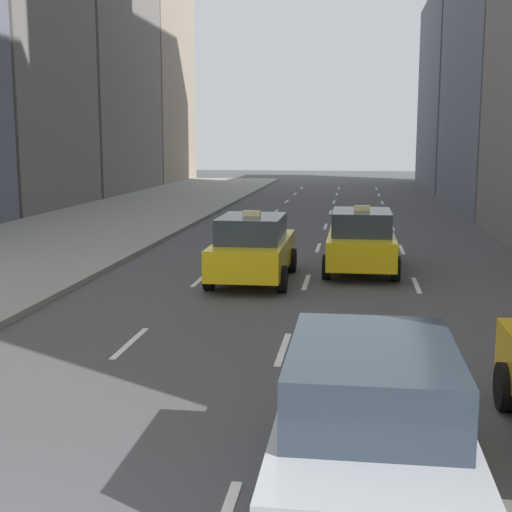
% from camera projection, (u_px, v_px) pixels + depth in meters
% --- Properties ---
extents(sidewalk_left, '(8.00, 66.00, 0.15)m').
position_uv_depth(sidewalk_left, '(115.00, 219.00, 32.45)').
color(sidewalk_left, gray).
rests_on(sidewalk_left, ground).
extents(lane_markings, '(5.72, 56.00, 0.01)m').
position_uv_depth(lane_markings, '(322.00, 236.00, 27.25)').
color(lane_markings, white).
rests_on(lane_markings, ground).
extents(taxi_lead, '(2.02, 4.40, 1.87)m').
position_uv_depth(taxi_lead, '(361.00, 240.00, 19.88)').
color(taxi_lead, yellow).
rests_on(taxi_lead, ground).
extents(taxi_second, '(2.02, 4.40, 1.87)m').
position_uv_depth(taxi_second, '(253.00, 248.00, 18.50)').
color(taxi_second, yellow).
rests_on(taxi_second, ground).
extents(sedan_black_near, '(2.02, 4.56, 1.73)m').
position_uv_depth(sedan_black_near, '(370.00, 421.00, 7.14)').
color(sedan_black_near, '#9EA0A5').
rests_on(sedan_black_near, ground).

